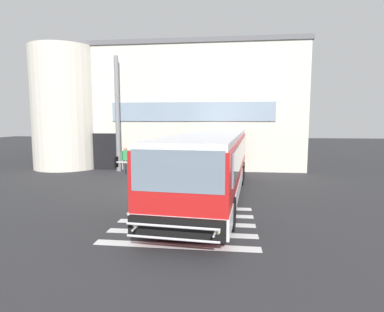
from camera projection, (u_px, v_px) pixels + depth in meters
name	position (u px, v px, depth m)	size (l,w,h in m)	color
ground_plane	(155.00, 192.00, 14.23)	(80.00, 90.00, 0.02)	#2B2B2D
bay_paint_stripes	(186.00, 223.00, 9.86)	(4.40, 3.96, 0.01)	silver
terminal_building	(179.00, 109.00, 25.19)	(18.19, 13.80, 8.33)	beige
entry_support_column	(117.00, 115.00, 19.57)	(0.28, 0.28, 7.24)	slate
bus_main_foreground	(210.00, 166.00, 13.23)	(3.96, 12.31, 2.70)	red
passenger_near_column	(126.00, 158.00, 18.84)	(0.52, 0.49, 1.68)	#2D2D33
passenger_by_doorway	(144.00, 159.00, 18.65)	(0.58, 0.28, 1.68)	#1E2338
safety_bollard_yellow	(210.00, 170.00, 17.46)	(0.18, 0.18, 0.90)	yellow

